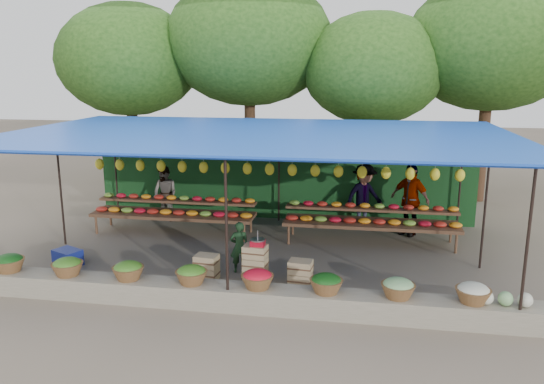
% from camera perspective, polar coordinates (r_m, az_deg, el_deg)
% --- Properties ---
extents(ground, '(60.00, 60.00, 0.00)m').
position_cam_1_polar(ground, '(12.19, -1.38, -6.81)').
color(ground, brown).
rests_on(ground, ground).
extents(stone_curb, '(10.60, 0.55, 0.40)m').
position_cam_1_polar(stone_curb, '(9.63, -4.54, -11.15)').
color(stone_curb, '#716B5A').
rests_on(stone_curb, ground).
extents(stall_canopy, '(10.80, 6.60, 2.82)m').
position_cam_1_polar(stall_canopy, '(11.62, -1.39, 5.82)').
color(stall_canopy, black).
rests_on(stall_canopy, ground).
extents(produce_baskets, '(8.98, 0.58, 0.34)m').
position_cam_1_polar(produce_baskets, '(9.51, -5.17, -9.10)').
color(produce_baskets, brown).
rests_on(produce_baskets, stone_curb).
extents(netting_backdrop, '(10.60, 0.06, 2.50)m').
position_cam_1_polar(netting_backdrop, '(14.86, 0.89, 1.82)').
color(netting_backdrop, '#1C4F24').
rests_on(netting_backdrop, ground).
extents(tree_row, '(16.51, 5.50, 7.12)m').
position_cam_1_polar(tree_row, '(17.44, 4.14, 14.85)').
color(tree_row, '#392014').
rests_on(tree_row, ground).
extents(fruit_table_left, '(4.21, 0.95, 0.93)m').
position_cam_1_polar(fruit_table_left, '(13.90, -10.46, -1.90)').
color(fruit_table_left, '#513120').
rests_on(fruit_table_left, ground).
extents(fruit_table_right, '(4.21, 0.95, 0.93)m').
position_cam_1_polar(fruit_table_right, '(13.10, 10.60, -2.84)').
color(fruit_table_right, '#513120').
rests_on(fruit_table_right, ground).
extents(crate_counter, '(2.38, 0.39, 0.77)m').
position_cam_1_polar(crate_counter, '(10.61, -1.96, -8.11)').
color(crate_counter, tan).
rests_on(crate_counter, ground).
extents(weighing_scale, '(0.29, 0.29, 0.31)m').
position_cam_1_polar(weighing_scale, '(10.42, -1.55, -5.40)').
color(weighing_scale, red).
rests_on(weighing_scale, crate_counter).
extents(vendor_seated, '(0.45, 0.36, 1.09)m').
position_cam_1_polar(vendor_seated, '(11.07, -3.52, -5.93)').
color(vendor_seated, '#17341A').
rests_on(vendor_seated, ground).
extents(customer_left, '(0.92, 0.84, 1.55)m').
position_cam_1_polar(customer_left, '(15.01, -11.42, -0.19)').
color(customer_left, slate).
rests_on(customer_left, ground).
extents(customer_mid, '(1.29, 1.16, 1.74)m').
position_cam_1_polar(customer_mid, '(14.22, 9.87, -0.47)').
color(customer_mid, slate).
rests_on(customer_mid, ground).
extents(customer_right, '(1.13, 1.00, 1.84)m').
position_cam_1_polar(customer_right, '(13.89, 14.60, -0.79)').
color(customer_right, slate).
rests_on(customer_right, ground).
extents(blue_crate_front, '(0.63, 0.56, 0.31)m').
position_cam_1_polar(blue_crate_front, '(11.08, -21.95, -9.02)').
color(blue_crate_front, navy).
rests_on(blue_crate_front, ground).
extents(blue_crate_back, '(0.69, 0.61, 0.34)m').
position_cam_1_polar(blue_crate_back, '(12.37, -21.12, -6.58)').
color(blue_crate_back, navy).
rests_on(blue_crate_back, ground).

